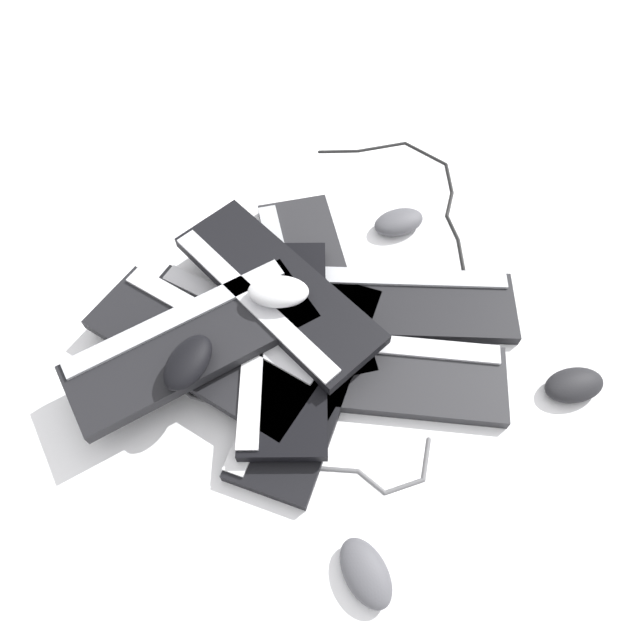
# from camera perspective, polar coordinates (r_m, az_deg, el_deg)

# --- Properties ---
(ground_plane) EXTENTS (3.20, 3.20, 0.00)m
(ground_plane) POSITION_cam_1_polar(r_m,az_deg,el_deg) (1.14, -0.44, 1.90)
(ground_plane) COLOR white
(keyboard_0) EXTENTS (0.44, 0.16, 0.03)m
(keyboard_0) POSITION_cam_1_polar(r_m,az_deg,el_deg) (1.04, -1.33, -5.78)
(keyboard_0) COLOR black
(keyboard_0) RESTS_ON ground
(keyboard_1) EXTENTS (0.24, 0.46, 0.03)m
(keyboard_1) POSITION_cam_1_polar(r_m,az_deg,el_deg) (1.05, 6.42, -5.37)
(keyboard_1) COLOR #232326
(keyboard_1) RESTS_ON ground
(keyboard_2) EXTENTS (0.27, 0.46, 0.03)m
(keyboard_2) POSITION_cam_1_polar(r_m,az_deg,el_deg) (1.13, 8.16, 1.65)
(keyboard_2) COLOR black
(keyboard_2) RESTS_ON ground
(keyboard_3) EXTENTS (0.45, 0.35, 0.03)m
(keyboard_3) POSITION_cam_1_polar(r_m,az_deg,el_deg) (1.15, -0.88, 3.63)
(keyboard_3) COLOR #232326
(keyboard_3) RESTS_ON ground
(keyboard_4) EXTENTS (0.23, 0.46, 0.03)m
(keyboard_4) POSITION_cam_1_polar(r_m,az_deg,el_deg) (1.09, -7.74, -1.97)
(keyboard_4) COLOR #232326
(keyboard_4) RESTS_ON ground
(keyboard_5) EXTENTS (0.46, 0.28, 0.03)m
(keyboard_5) POSITION_cam_1_polar(r_m,az_deg,el_deg) (1.04, -3.66, -2.13)
(keyboard_5) COLOR black
(keyboard_5) RESTS_ON keyboard_0
(keyboard_6) EXTENTS (0.34, 0.46, 0.03)m
(keyboard_6) POSITION_cam_1_polar(r_m,az_deg,el_deg) (1.07, -4.40, 3.10)
(keyboard_6) COLOR black
(keyboard_6) RESTS_ON keyboard_5
(keyboard_7) EXTENTS (0.25, 0.46, 0.03)m
(keyboard_7) POSITION_cam_1_polar(r_m,az_deg,el_deg) (1.06, -11.63, -2.76)
(keyboard_7) COLOR black
(keyboard_7) RESTS_ON keyboard_4
(keyboard_8) EXTENTS (0.43, 0.40, 0.03)m
(keyboard_8) POSITION_cam_1_polar(r_m,az_deg,el_deg) (1.03, -12.72, -2.20)
(keyboard_8) COLOR black
(keyboard_8) RESTS_ON keyboard_7
(mouse_0) EXTENTS (0.12, 0.13, 0.04)m
(mouse_0) POSITION_cam_1_polar(r_m,az_deg,el_deg) (0.94, 4.59, -23.91)
(mouse_0) COLOR #4C4C51
(mouse_0) RESTS_ON ground
(mouse_1) EXTENTS (0.12, 0.08, 0.04)m
(mouse_1) POSITION_cam_1_polar(r_m,az_deg,el_deg) (0.97, -13.06, -4.14)
(mouse_1) COLOR black
(mouse_1) RESTS_ON keyboard_8
(mouse_2) EXTENTS (0.11, 0.13, 0.04)m
(mouse_2) POSITION_cam_1_polar(r_m,az_deg,el_deg) (1.12, 24.06, -5.96)
(mouse_2) COLOR black
(mouse_2) RESTS_ON ground
(mouse_3) EXTENTS (0.10, 0.12, 0.04)m
(mouse_3) POSITION_cam_1_polar(r_m,az_deg,el_deg) (1.02, -4.19, 2.85)
(mouse_3) COLOR silver
(mouse_3) RESTS_ON keyboard_6
(mouse_4) EXTENTS (0.12, 0.13, 0.04)m
(mouse_4) POSITION_cam_1_polar(r_m,az_deg,el_deg) (1.25, 7.87, 9.69)
(mouse_4) COLOR #4C4C51
(mouse_4) RESTS_ON ground
(cable_0) EXTENTS (0.35, 0.40, 0.01)m
(cable_0) POSITION_cam_1_polar(r_m,az_deg,el_deg) (1.36, 9.74, 13.52)
(cable_0) COLOR black
(cable_0) RESTS_ON ground
(cable_1) EXTENTS (0.12, 0.52, 0.01)m
(cable_1) POSITION_cam_1_polar(r_m,az_deg,el_deg) (1.01, -2.06, -11.78)
(cable_1) COLOR #59595B
(cable_1) RESTS_ON ground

